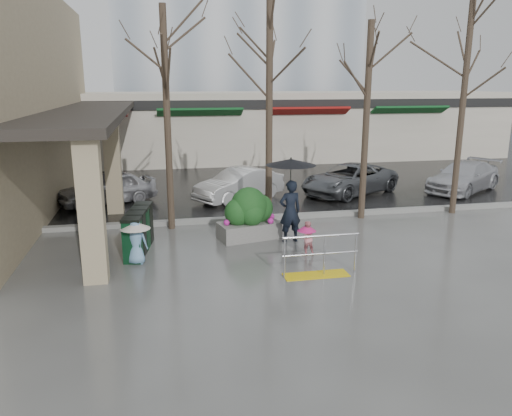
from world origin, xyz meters
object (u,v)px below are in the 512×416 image
object	(u,v)px
tree_west	(165,65)
car_c	(349,179)
woman	(290,191)
news_boxes	(139,231)
tree_east	(467,57)
car_a	(107,188)
car_b	(239,184)
car_d	(464,177)
child_pink	(307,236)
tree_midwest	(270,60)
handrail	(319,261)
planter	(249,214)
tree_mideast	(369,73)
child_blue	(136,237)

from	to	relation	value
tree_west	car_c	world-z (taller)	tree_west
woman	car_c	world-z (taller)	woman
woman	news_boxes	xyz separation A→B (m)	(-4.32, -0.04, -0.92)
tree_east	car_a	bearing A→B (deg)	162.71
car_b	car_d	bearing A→B (deg)	56.53
tree_east	car_c	xyz separation A→B (m)	(-2.48, 3.70, -4.75)
tree_east	child_pink	size ratio (longest dim) A/B	7.59
tree_midwest	car_d	bearing A→B (deg)	19.26
child_pink	news_boxes	world-z (taller)	news_boxes
child_pink	news_boxes	distance (m)	4.62
car_a	tree_east	bearing A→B (deg)	49.51
handrail	tree_west	distance (m)	7.52
car_d	car_b	bearing A→B (deg)	-123.97
tree_midwest	planter	world-z (taller)	tree_midwest
tree_east	child_pink	bearing A→B (deg)	-153.05
handrail	car_c	size ratio (longest dim) A/B	0.42
news_boxes	car_b	world-z (taller)	car_b
tree_east	car_c	distance (m)	6.52
tree_mideast	tree_east	bearing A→B (deg)	-0.00
child_blue	planter	world-z (taller)	planter
child_pink	car_b	xyz separation A→B (m)	(-0.70, 6.83, 0.09)
child_blue	tree_west	bearing A→B (deg)	-98.07
tree_mideast	news_boxes	size ratio (longest dim) A/B	2.98
handrail	woman	xyz separation A→B (m)	(0.01, 2.71, 1.14)
woman	planter	distance (m)	1.46
car_b	car_c	distance (m)	4.72
planter	tree_west	bearing A→B (deg)	145.84
tree_midwest	news_boxes	distance (m)	6.58
tree_mideast	child_blue	xyz separation A→B (m)	(-7.50, -3.10, -4.14)
tree_west	woman	size ratio (longest dim) A/B	2.71
tree_midwest	news_boxes	xyz separation A→B (m)	(-4.16, -2.12, -4.64)
car_d	tree_west	bearing A→B (deg)	-107.86
tree_midwest	car_b	world-z (taller)	tree_midwest
tree_west	planter	size ratio (longest dim) A/B	3.49
car_d	woman	bearing A→B (deg)	-92.23
child_pink	car_c	distance (m)	8.07
tree_west	car_b	world-z (taller)	tree_west
tree_mideast	news_boxes	world-z (taller)	tree_mideast
car_a	news_boxes	bearing A→B (deg)	-10.55
handrail	tree_west	size ratio (longest dim) A/B	0.28
planter	news_boxes	bearing A→B (deg)	-169.50
car_a	car_c	xyz separation A→B (m)	(9.81, -0.12, 0.00)
car_a	child_pink	bearing A→B (deg)	15.94
car_d	child_blue	bearing A→B (deg)	-97.27
woman	car_c	distance (m)	7.18
child_blue	car_b	size ratio (longest dim) A/B	0.31
child_pink	news_boxes	bearing A→B (deg)	-16.47
tree_mideast	planter	size ratio (longest dim) A/B	3.33
planter	car_c	size ratio (longest dim) A/B	0.43
child_blue	car_c	distance (m)	10.90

